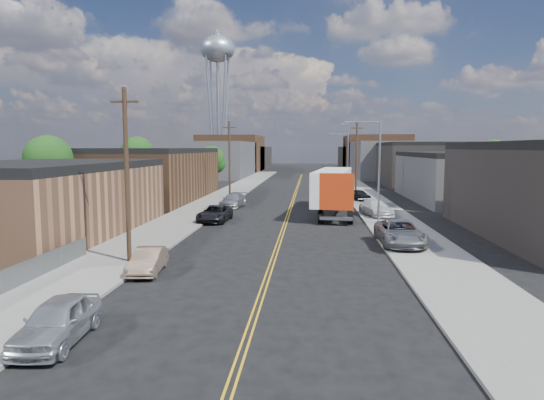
% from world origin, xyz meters
% --- Properties ---
extents(ground, '(260.00, 260.00, 0.00)m').
position_xyz_m(ground, '(0.00, 60.00, 0.00)').
color(ground, black).
rests_on(ground, ground).
extents(centerline, '(0.32, 120.00, 0.01)m').
position_xyz_m(centerline, '(0.00, 45.00, 0.01)').
color(centerline, gold).
rests_on(centerline, ground).
extents(sidewalk_left, '(5.00, 140.00, 0.15)m').
position_xyz_m(sidewalk_left, '(-9.50, 45.00, 0.07)').
color(sidewalk_left, slate).
rests_on(sidewalk_left, ground).
extents(sidewalk_right, '(5.00, 140.00, 0.15)m').
position_xyz_m(sidewalk_right, '(9.50, 45.00, 0.07)').
color(sidewalk_right, slate).
rests_on(sidewalk_right, ground).
extents(warehouse_tan, '(12.00, 22.00, 5.60)m').
position_xyz_m(warehouse_tan, '(-18.00, 18.00, 2.80)').
color(warehouse_tan, '#926243').
rests_on(warehouse_tan, ground).
extents(warehouse_brown, '(12.00, 26.00, 6.60)m').
position_xyz_m(warehouse_brown, '(-18.00, 44.00, 3.30)').
color(warehouse_brown, '#533521').
rests_on(warehouse_brown, ground).
extents(industrial_right_b, '(14.00, 24.00, 6.10)m').
position_xyz_m(industrial_right_b, '(22.00, 46.00, 3.05)').
color(industrial_right_b, '#3D3D40').
rests_on(industrial_right_b, ground).
extents(industrial_right_c, '(14.00, 22.00, 7.60)m').
position_xyz_m(industrial_right_c, '(22.00, 72.00, 3.80)').
color(industrial_right_c, black).
rests_on(industrial_right_c, ground).
extents(skyline_left_a, '(16.00, 30.00, 8.00)m').
position_xyz_m(skyline_left_a, '(-20.00, 95.00, 4.00)').
color(skyline_left_a, '#3D3D40').
rests_on(skyline_left_a, ground).
extents(skyline_right_a, '(16.00, 30.00, 8.00)m').
position_xyz_m(skyline_right_a, '(20.00, 95.00, 4.00)').
color(skyline_right_a, '#3D3D40').
rests_on(skyline_right_a, ground).
extents(skyline_left_b, '(16.00, 26.00, 10.00)m').
position_xyz_m(skyline_left_b, '(-20.00, 120.00, 5.00)').
color(skyline_left_b, '#533521').
rests_on(skyline_left_b, ground).
extents(skyline_right_b, '(16.00, 26.00, 10.00)m').
position_xyz_m(skyline_right_b, '(20.00, 120.00, 5.00)').
color(skyline_right_b, '#533521').
rests_on(skyline_right_b, ground).
extents(skyline_left_c, '(16.00, 40.00, 7.00)m').
position_xyz_m(skyline_left_c, '(-20.00, 140.00, 3.50)').
color(skyline_left_c, black).
rests_on(skyline_left_c, ground).
extents(skyline_right_c, '(16.00, 40.00, 7.00)m').
position_xyz_m(skyline_right_c, '(20.00, 140.00, 3.50)').
color(skyline_right_c, black).
rests_on(skyline_right_c, ground).
extents(water_tower, '(9.00, 9.00, 36.90)m').
position_xyz_m(water_tower, '(-22.00, 110.00, 30.65)').
color(water_tower, gray).
rests_on(water_tower, ground).
extents(streetlight_near, '(3.39, 0.25, 9.00)m').
position_xyz_m(streetlight_near, '(7.60, 25.00, 5.33)').
color(streetlight_near, gray).
rests_on(streetlight_near, ground).
extents(streetlight_far, '(3.39, 0.25, 9.00)m').
position_xyz_m(streetlight_far, '(7.60, 60.00, 5.33)').
color(streetlight_far, gray).
rests_on(streetlight_far, ground).
extents(utility_pole_left_near, '(1.60, 0.26, 10.00)m').
position_xyz_m(utility_pole_left_near, '(-8.20, 10.00, 5.14)').
color(utility_pole_left_near, black).
rests_on(utility_pole_left_near, ground).
extents(utility_pole_left_far, '(1.60, 0.26, 10.00)m').
position_xyz_m(utility_pole_left_far, '(-8.20, 45.00, 5.14)').
color(utility_pole_left_far, black).
rests_on(utility_pole_left_far, ground).
extents(utility_pole_right, '(1.60, 0.26, 10.00)m').
position_xyz_m(utility_pole_right, '(8.20, 48.00, 5.14)').
color(utility_pole_right, black).
rests_on(utility_pole_right, ground).
extents(chainlink_fence, '(0.05, 16.00, 1.22)m').
position_xyz_m(chainlink_fence, '(-11.50, 3.50, 0.66)').
color(chainlink_fence, slate).
rests_on(chainlink_fence, ground).
extents(tree_left_near, '(4.85, 4.76, 7.91)m').
position_xyz_m(tree_left_near, '(-23.94, 30.00, 5.18)').
color(tree_left_near, black).
rests_on(tree_left_near, ground).
extents(tree_left_mid, '(5.10, 5.04, 8.37)m').
position_xyz_m(tree_left_mid, '(-23.94, 55.00, 5.48)').
color(tree_left_mid, black).
rests_on(tree_left_mid, ground).
extents(tree_left_far, '(4.35, 4.20, 6.97)m').
position_xyz_m(tree_left_far, '(-13.94, 62.00, 4.57)').
color(tree_left_far, black).
rests_on(tree_left_far, ground).
extents(tree_right_far, '(4.85, 4.76, 7.91)m').
position_xyz_m(tree_right_far, '(30.06, 60.00, 5.18)').
color(tree_right_far, black).
rests_on(tree_right_far, ground).
extents(semi_truck, '(4.62, 17.47, 4.50)m').
position_xyz_m(semi_truck, '(4.41, 33.16, 2.56)').
color(semi_truck, silver).
rests_on(semi_truck, ground).
extents(car_left_a, '(2.08, 4.58, 1.52)m').
position_xyz_m(car_left_a, '(-6.40, -1.30, 0.76)').
color(car_left_a, '#BABCC0').
rests_on(car_left_a, ground).
extents(car_left_b, '(1.78, 4.12, 1.32)m').
position_xyz_m(car_left_b, '(-6.40, 8.00, 0.66)').
color(car_left_b, '#7B6351').
rests_on(car_left_b, ground).
extents(car_left_c, '(2.69, 5.39, 1.46)m').
position_xyz_m(car_left_c, '(-6.40, 26.00, 0.73)').
color(car_left_c, black).
rests_on(car_left_c, ground).
extents(car_left_d, '(2.84, 5.54, 1.54)m').
position_xyz_m(car_left_d, '(-6.40, 36.63, 0.77)').
color(car_left_d, '#9EA0A2').
rests_on(car_left_d, ground).
extents(car_right_lot_a, '(2.89, 6.02, 1.65)m').
position_xyz_m(car_right_lot_a, '(8.20, 16.00, 0.98)').
color(car_right_lot_a, gray).
rests_on(car_right_lot_a, sidewalk_right).
extents(car_right_lot_b, '(3.32, 5.43, 1.47)m').
position_xyz_m(car_right_lot_b, '(8.47, 30.11, 0.89)').
color(car_right_lot_b, silver).
rests_on(car_right_lot_b, sidewalk_right).
extents(car_right_lot_c, '(2.90, 4.22, 1.33)m').
position_xyz_m(car_right_lot_c, '(8.29, 43.96, 0.82)').
color(car_right_lot_c, black).
rests_on(car_right_lot_c, sidewalk_right).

